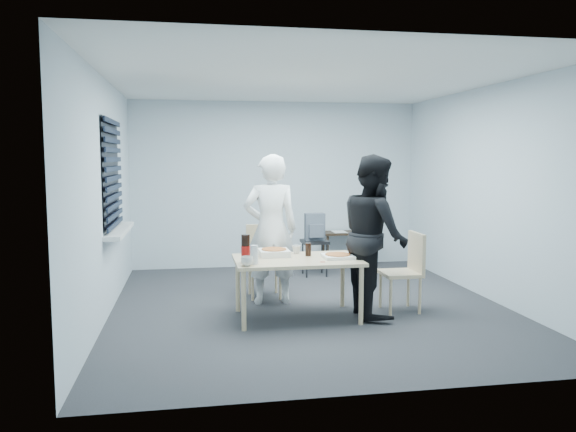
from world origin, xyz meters
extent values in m
plane|color=#29292D|center=(0.00, 0.00, 0.00)|extent=(5.00, 5.00, 0.00)
plane|color=white|center=(0.00, 0.00, 2.60)|extent=(5.00, 5.00, 0.00)
plane|color=silver|center=(0.00, 2.50, 1.30)|extent=(4.50, 0.00, 4.50)
plane|color=silver|center=(0.00, -2.50, 1.30)|extent=(4.50, 0.00, 4.50)
plane|color=silver|center=(-2.25, 0.00, 1.30)|extent=(0.00, 5.00, 5.00)
plane|color=silver|center=(2.25, 0.00, 1.30)|extent=(0.00, 5.00, 5.00)
plane|color=black|center=(-2.23, 0.40, 1.55)|extent=(0.00, 1.30, 1.30)
cube|color=black|center=(-2.21, 0.40, 1.55)|extent=(0.04, 1.30, 1.25)
cube|color=silver|center=(-2.16, 0.40, 0.89)|extent=(0.18, 1.42, 0.05)
cube|color=beige|center=(-0.22, -0.46, 0.63)|extent=(1.34, 0.85, 0.04)
cylinder|color=beige|center=(-0.83, -0.82, 0.31)|extent=(0.05, 0.05, 0.62)
cylinder|color=beige|center=(-0.83, -0.10, 0.31)|extent=(0.05, 0.05, 0.62)
cylinder|color=beige|center=(0.39, -0.82, 0.31)|extent=(0.05, 0.05, 0.62)
cylinder|color=beige|center=(0.39, -0.10, 0.31)|extent=(0.05, 0.05, 0.62)
cube|color=beige|center=(-0.45, 0.51, 0.43)|extent=(0.42, 0.42, 0.04)
cube|color=beige|center=(-0.45, 0.70, 0.67)|extent=(0.42, 0.04, 0.44)
cylinder|color=beige|center=(-0.62, 0.34, 0.21)|extent=(0.03, 0.03, 0.41)
cylinder|color=beige|center=(-0.62, 0.68, 0.21)|extent=(0.03, 0.03, 0.41)
cylinder|color=beige|center=(-0.28, 0.34, 0.21)|extent=(0.03, 0.03, 0.41)
cylinder|color=beige|center=(-0.28, 0.68, 0.21)|extent=(0.03, 0.03, 0.41)
cube|color=beige|center=(0.98, -0.39, 0.43)|extent=(0.42, 0.42, 0.04)
cube|color=beige|center=(1.17, -0.39, 0.67)|extent=(0.04, 0.42, 0.44)
cylinder|color=beige|center=(0.81, -0.56, 0.21)|extent=(0.03, 0.03, 0.41)
cylinder|color=beige|center=(0.81, -0.22, 0.21)|extent=(0.03, 0.03, 0.41)
cylinder|color=beige|center=(1.15, -0.56, 0.21)|extent=(0.03, 0.03, 0.41)
cylinder|color=beige|center=(1.15, -0.22, 0.21)|extent=(0.03, 0.03, 0.41)
imported|color=white|center=(-0.41, 0.21, 0.89)|extent=(0.65, 0.42, 1.77)
imported|color=black|center=(0.64, -0.47, 0.89)|extent=(0.47, 0.86, 1.77)
cube|color=#33231A|center=(1.13, 2.28, 0.53)|extent=(0.83, 0.37, 0.04)
cylinder|color=#33231A|center=(0.76, 2.14, 0.26)|extent=(0.04, 0.04, 0.51)
cylinder|color=#33231A|center=(0.76, 2.42, 0.26)|extent=(0.04, 0.04, 0.51)
cylinder|color=#33231A|center=(1.50, 2.14, 0.26)|extent=(0.04, 0.04, 0.51)
cylinder|color=#33231A|center=(1.50, 2.42, 0.26)|extent=(0.04, 0.04, 0.51)
cube|color=black|center=(0.44, 1.65, 0.50)|extent=(0.38, 0.38, 0.04)
cylinder|color=black|center=(0.29, 1.51, 0.24)|extent=(0.04, 0.04, 0.48)
cylinder|color=black|center=(0.29, 1.80, 0.24)|extent=(0.04, 0.04, 0.48)
cylinder|color=black|center=(0.59, 1.51, 0.24)|extent=(0.04, 0.04, 0.48)
cylinder|color=black|center=(0.59, 1.80, 0.24)|extent=(0.04, 0.04, 0.48)
cube|color=slate|center=(0.44, 1.65, 0.72)|extent=(0.28, 0.15, 0.40)
cube|color=slate|center=(0.44, 1.55, 0.67)|extent=(0.21, 0.06, 0.19)
cube|color=white|center=(-0.44, -0.26, 0.67)|extent=(0.32, 0.32, 0.03)
cube|color=white|center=(-0.44, -0.26, 0.70)|extent=(0.32, 0.32, 0.03)
cylinder|color=#CC7F38|center=(-0.44, -0.26, 0.73)|extent=(0.27, 0.27, 0.01)
cube|color=white|center=(0.22, -0.50, 0.67)|extent=(0.32, 0.32, 0.03)
cylinder|color=#CC7F38|center=(0.22, -0.50, 0.69)|extent=(0.27, 0.27, 0.01)
imported|color=silver|center=(-0.79, -0.78, 0.70)|extent=(0.17, 0.17, 0.10)
imported|color=silver|center=(-0.17, -0.16, 0.70)|extent=(0.10, 0.10, 0.09)
cylinder|color=black|center=(-0.07, -0.33, 0.72)|extent=(0.08, 0.08, 0.14)
cylinder|color=black|center=(-0.79, -0.62, 0.80)|extent=(0.09, 0.09, 0.30)
cylinder|color=red|center=(-0.79, -0.62, 0.78)|extent=(0.09, 0.09, 0.10)
cylinder|color=silver|center=(-0.71, -0.69, 0.75)|extent=(0.10, 0.10, 0.19)
torus|color=red|center=(0.00, -0.71, 0.65)|extent=(0.06, 0.06, 0.00)
cube|color=white|center=(0.98, 2.28, 0.55)|extent=(0.31, 0.35, 0.00)
cube|color=black|center=(1.35, 2.31, 0.58)|extent=(0.17, 0.14, 0.07)
camera|label=1|loc=(-1.33, -6.30, 1.74)|focal=35.00mm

